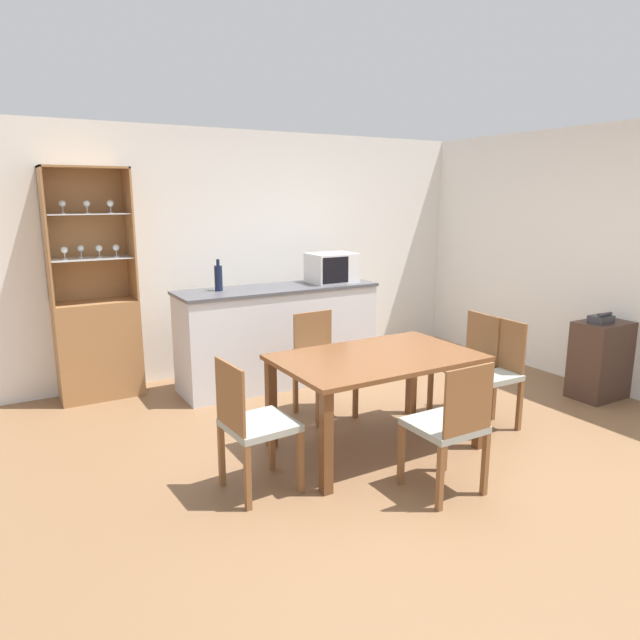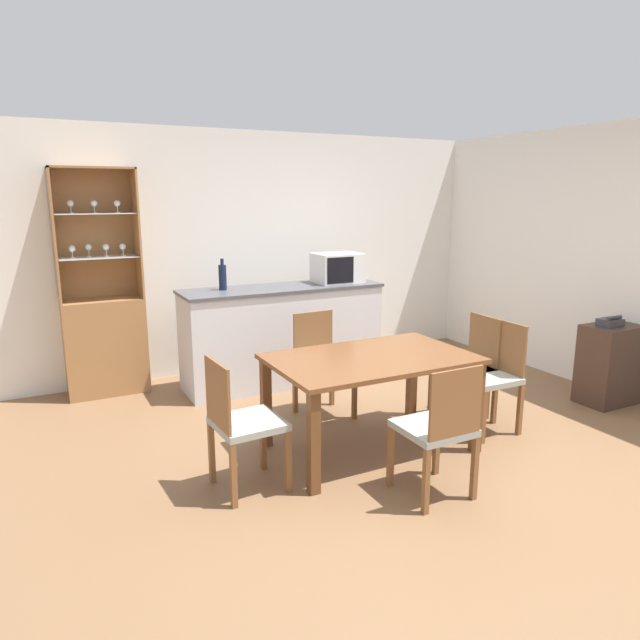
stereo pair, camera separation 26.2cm
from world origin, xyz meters
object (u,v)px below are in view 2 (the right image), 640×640
dining_table (371,369)px  dining_chair_head_near (438,429)px  microwave (337,268)px  side_cabinet (609,364)px  display_cabinet (104,329)px  dining_chair_side_right_far (468,367)px  dining_chair_side_right_near (491,376)px  dining_chair_head_far (322,364)px  telephone (611,322)px  wine_bottle (223,277)px  dining_chair_side_left_near (242,423)px

dining_table → dining_chair_head_near: size_ratio=1.66×
dining_table → microwave: size_ratio=3.14×
dining_chair_head_near → side_cabinet: bearing=14.2°
display_cabinet → dining_chair_side_right_far: (2.65, -2.12, -0.17)m
side_cabinet → microwave: bearing=133.4°
dining_chair_side_right_far → dining_chair_side_right_near: bearing=-176.1°
dining_chair_side_right_near → dining_chair_head_far: bearing=50.0°
dining_table → dining_chair_head_far: (-0.00, 0.79, -0.17)m
display_cabinet → side_cabinet: display_cabinet is taller
dining_chair_head_far → telephone: dining_chair_head_far is taller
dining_chair_head_near → side_cabinet: size_ratio=1.21×
dining_chair_head_far → display_cabinet: bearing=-45.0°
dining_chair_head_far → microwave: (0.67, 0.95, 0.69)m
telephone → side_cabinet: bearing=5.3°
dining_table → wine_bottle: 1.96m
dining_chair_head_near → dining_chair_side_right_far: same height
dining_table → side_cabinet: (2.47, -0.17, -0.26)m
dining_chair_side_right_far → wine_bottle: bearing=47.3°
dining_chair_side_left_near → side_cabinet: (3.53, -0.02, -0.09)m
dining_chair_head_far → side_cabinet: (2.48, -0.95, -0.09)m
display_cabinet → dining_chair_head_near: 3.44m
display_cabinet → dining_chair_side_right_far: bearing=-38.6°
dining_table → wine_bottle: bearing=106.4°
display_cabinet → dining_table: bearing=-54.7°
dining_chair_side_right_far → side_cabinet: 1.45m
dining_chair_side_right_near → dining_chair_head_far: same height
dining_chair_head_near → dining_chair_head_far: (-0.00, 1.58, 0.00)m
wine_bottle → dining_chair_head_far: bearing=-62.7°
dining_chair_side_right_far → microwave: (-0.39, 1.60, 0.69)m
dining_chair_side_right_far → dining_chair_head_far: same height
dining_chair_side_left_near → wine_bottle: bearing=161.4°
dining_chair_side_right_near → microwave: size_ratio=1.89×
wine_bottle → telephone: 3.58m
dining_chair_side_right_near → microwave: (-0.39, 1.88, 0.69)m
dining_chair_side_right_far → dining_chair_side_left_near: (-2.12, -0.28, 0.00)m
dining_chair_side_right_far → microwave: bearing=17.5°
microwave → dining_chair_head_far: bearing=-125.3°
dining_table → dining_chair_head_far: dining_chair_head_far is taller
dining_chair_side_right_near → dining_chair_head_near: (-1.06, -0.65, 0.00)m
display_cabinet → microwave: (2.27, -0.51, 0.52)m
microwave → dining_chair_side_left_near: bearing=-132.6°
dining_chair_head_far → microwave: microwave is taller
display_cabinet → dining_chair_side_right_near: (2.65, -2.39, -0.17)m
dining_chair_side_left_near → telephone: size_ratio=4.41×
dining_chair_side_right_near → side_cabinet: (1.41, -0.03, -0.09)m
dining_chair_side_right_near → dining_chair_side_left_near: same height
dining_table → dining_chair_side_left_near: bearing=-172.4°
side_cabinet → telephone: 0.41m
dining_chair_side_left_near → dining_chair_head_far: size_ratio=1.00×
dining_chair_head_near → dining_chair_side_right_far: bearing=41.2°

